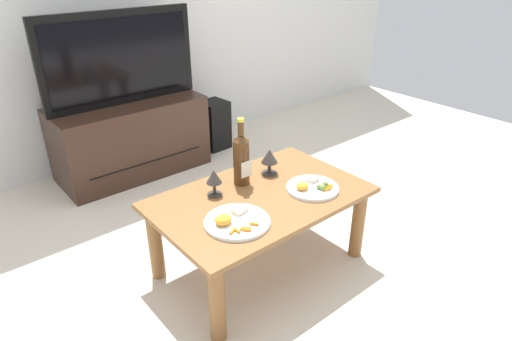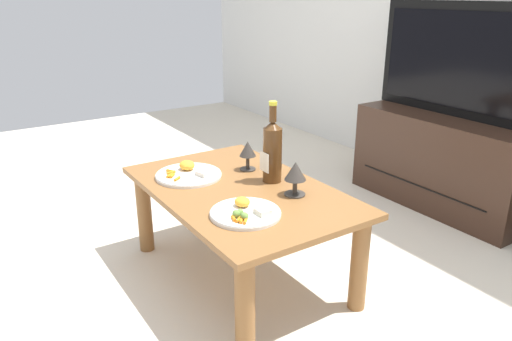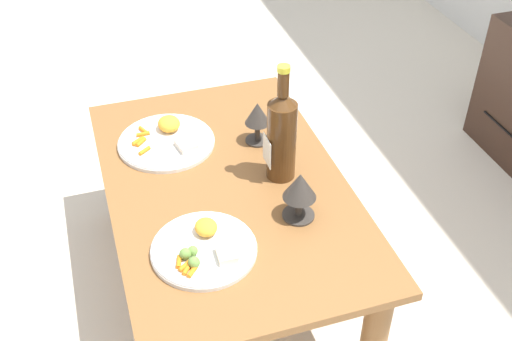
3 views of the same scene
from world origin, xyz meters
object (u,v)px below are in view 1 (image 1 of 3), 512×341
tv_stand (131,138)px  dinner_plate_right (312,187)px  wine_bottle (241,158)px  goblet_left (214,178)px  goblet_right (269,158)px  tv_screen (120,58)px  floor_speaker (214,125)px  dinner_plate_left (236,221)px  dining_table (260,209)px

tv_stand → dinner_plate_right: (0.25, -1.57, 0.17)m
wine_bottle → goblet_left: 0.19m
wine_bottle → goblet_right: (0.18, -0.01, -0.05)m
tv_stand → goblet_right: 1.34m
tv_screen → floor_speaker: bearing=-1.6°
floor_speaker → dinner_plate_left: 1.82m
dining_table → floor_speaker: (0.70, 1.42, -0.15)m
floor_speaker → goblet_left: (-0.87, -1.28, 0.32)m
dining_table → dinner_plate_left: size_ratio=3.55×
dinner_plate_right → wine_bottle: bearing=129.1°
tv_screen → goblet_right: bearing=-81.2°
tv_stand → wine_bottle: (0.02, -1.29, 0.30)m
tv_screen → dining_table: bearing=-89.4°
floor_speaker → wine_bottle: size_ratio=1.13×
wine_bottle → dinner_plate_left: 0.40m
goblet_right → dinner_plate_right: goblet_right is taller
tv_stand → goblet_right: goblet_right is taller
floor_speaker → goblet_left: 1.58m
goblet_right → wine_bottle: bearing=176.0°
tv_screen → dinner_plate_left: 1.63m
dining_table → dinner_plate_left: bearing=-153.6°
dinner_plate_right → goblet_right: bearing=100.7°
floor_speaker → tv_stand: bearing=174.0°
dining_table → dinner_plate_right: size_ratio=3.93×
floor_speaker → wine_bottle: 1.49m
wine_bottle → dinner_plate_left: (-0.25, -0.28, -0.13)m
wine_bottle → floor_speaker: bearing=61.2°
tv_stand → dinner_plate_right: tv_stand is taller
dining_table → tv_screen: bearing=90.6°
tv_stand → floor_speaker: bearing=-1.8°
wine_bottle → goblet_right: bearing=-4.0°
tv_stand → floor_speaker: (0.72, -0.02, -0.07)m
goblet_right → tv_screen: bearing=98.8°
tv_stand → dining_table: bearing=-89.4°
dining_table → goblet_left: (-0.17, 0.15, 0.17)m
goblet_left → dinner_plate_left: 0.29m
goblet_right → dinner_plate_left: size_ratio=0.48×
tv_stand → dinner_plate_left: (-0.23, -1.56, 0.17)m
dinner_plate_right → tv_stand: bearing=99.1°
dinner_plate_left → dinner_plate_right: (0.48, -0.00, -0.00)m
tv_screen → goblet_left: size_ratio=7.86×
floor_speaker → tv_screen: bearing=174.2°
dining_table → dinner_plate_left: dinner_plate_left is taller
dining_table → dinner_plate_left: (-0.24, -0.12, 0.09)m
dinner_plate_left → goblet_right: bearing=31.9°
tv_screen → goblet_left: 1.35m
goblet_left → tv_screen: bearing=83.2°
tv_stand → wine_bottle: wine_bottle is taller
goblet_left → goblet_right: 0.36m
dining_table → goblet_right: bearing=38.2°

